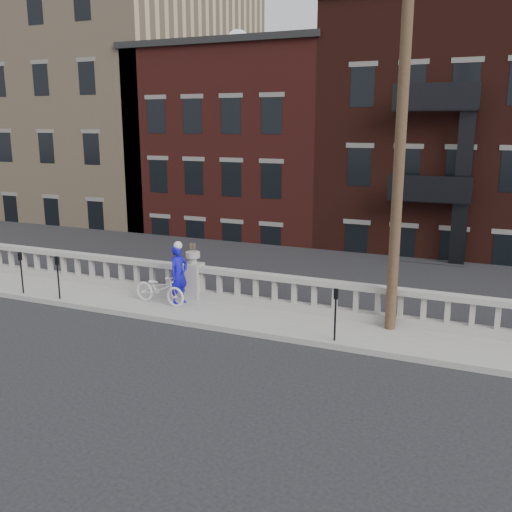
{
  "coord_description": "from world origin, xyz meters",
  "views": [
    {
      "loc": [
        8.63,
        -11.08,
        5.52
      ],
      "look_at": [
        2.46,
        3.2,
        1.88
      ],
      "focal_mm": 40.0,
      "sensor_mm": 36.0,
      "label": 1
    }
  ],
  "objects": [
    {
      "name": "utility_pole",
      "position": [
        6.2,
        3.6,
        5.24
      ],
      "size": [
        1.6,
        0.28,
        10.0
      ],
      "color": "#422D1E",
      "rests_on": "sidewalk"
    },
    {
      "name": "balustrade",
      "position": [
        0.0,
        3.95,
        0.64
      ],
      "size": [
        28.0,
        0.34,
        1.03
      ],
      "color": "gray",
      "rests_on": "sidewalk"
    },
    {
      "name": "parking_meter_b",
      "position": [
        -3.78,
        2.15,
        1.0
      ],
      "size": [
        0.1,
        0.09,
        1.36
      ],
      "color": "black",
      "rests_on": "sidewalk"
    },
    {
      "name": "planter_pedestal",
      "position": [
        0.0,
        3.95,
        0.83
      ],
      "size": [
        0.55,
        0.55,
        1.76
      ],
      "color": "gray",
      "rests_on": "sidewalk"
    },
    {
      "name": "parking_meter_a",
      "position": [
        -5.28,
        2.15,
        1.0
      ],
      "size": [
        0.1,
        0.09,
        1.36
      ],
      "color": "black",
      "rests_on": "sidewalk"
    },
    {
      "name": "bicycle",
      "position": [
        -0.63,
        2.99,
        0.62
      ],
      "size": [
        1.86,
        0.82,
        0.95
      ],
      "primitive_type": "imported",
      "rotation": [
        0.0,
        0.0,
        1.46
      ],
      "color": "white",
      "rests_on": "sidewalk"
    },
    {
      "name": "cyclist",
      "position": [
        -0.1,
        3.25,
        1.06
      ],
      "size": [
        0.59,
        0.75,
        1.82
      ],
      "primitive_type": "imported",
      "rotation": [
        0.0,
        0.0,
        1.31
      ],
      "color": "#110BB3",
      "rests_on": "sidewalk"
    },
    {
      "name": "parking_meter_c",
      "position": [
        5.08,
        2.15,
        1.0
      ],
      "size": [
        0.1,
        0.09,
        1.36
      ],
      "color": "black",
      "rests_on": "sidewalk"
    },
    {
      "name": "ground",
      "position": [
        0.0,
        0.0,
        0.0
      ],
      "size": [
        120.0,
        120.0,
        0.0
      ],
      "primitive_type": "plane",
      "color": "black",
      "rests_on": "ground"
    },
    {
      "name": "lower_level",
      "position": [
        0.56,
        23.04,
        2.63
      ],
      "size": [
        80.0,
        44.0,
        20.8
      ],
      "color": "#605E59",
      "rests_on": "ground"
    },
    {
      "name": "sidewalk",
      "position": [
        0.0,
        3.0,
        0.07
      ],
      "size": [
        32.0,
        2.2,
        0.15
      ],
      "primitive_type": "cube",
      "color": "gray",
      "rests_on": "ground"
    }
  ]
}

